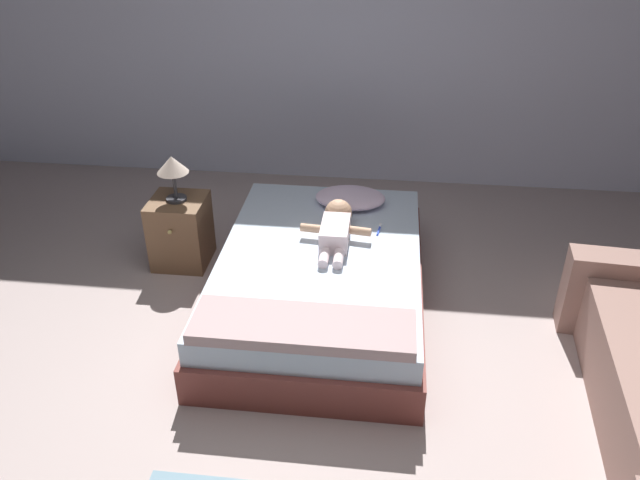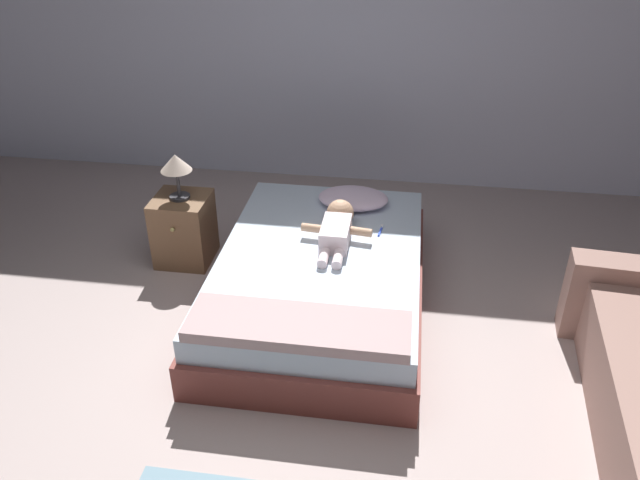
# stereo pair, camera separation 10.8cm
# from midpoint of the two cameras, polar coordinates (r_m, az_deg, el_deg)

# --- Properties ---
(ground_plane) EXTENTS (8.00, 8.00, 0.00)m
(ground_plane) POSITION_cam_midpoint_polar(r_m,az_deg,el_deg) (3.57, -2.48, -14.57)
(ground_plane) COLOR #B09D99
(wall_behind_bed) EXTENTS (8.00, 0.12, 2.71)m
(wall_behind_bed) POSITION_cam_midpoint_polar(r_m,az_deg,el_deg) (5.61, 3.13, 18.56)
(wall_behind_bed) COLOR silver
(wall_behind_bed) RESTS_ON ground_plane
(bed) EXTENTS (1.33, 2.02, 0.40)m
(bed) POSITION_cam_midpoint_polar(r_m,az_deg,el_deg) (4.14, 0.75, -3.63)
(bed) COLOR brown
(bed) RESTS_ON ground_plane
(pillow) EXTENTS (0.51, 0.35, 0.12)m
(pillow) POSITION_cam_midpoint_polar(r_m,az_deg,el_deg) (4.59, 3.72, 3.80)
(pillow) COLOR silver
(pillow) RESTS_ON bed
(baby) EXTENTS (0.47, 0.66, 0.19)m
(baby) POSITION_cam_midpoint_polar(r_m,az_deg,el_deg) (4.17, 2.31, 1.17)
(baby) COLOR silver
(baby) RESTS_ON bed
(toothbrush) EXTENTS (0.03, 0.13, 0.02)m
(toothbrush) POSITION_cam_midpoint_polar(r_m,az_deg,el_deg) (4.29, 6.23, 0.86)
(toothbrush) COLOR blue
(toothbrush) RESTS_ON bed
(nightstand) EXTENTS (0.39, 0.42, 0.51)m
(nightstand) POSITION_cam_midpoint_polar(r_m,az_deg,el_deg) (4.70, -11.59, 0.98)
(nightstand) COLOR brown
(nightstand) RESTS_ON ground_plane
(lamp) EXTENTS (0.22, 0.22, 0.33)m
(lamp) POSITION_cam_midpoint_polar(r_m,az_deg,el_deg) (4.47, -12.27, 6.64)
(lamp) COLOR #333338
(lamp) RESTS_ON nightstand
(blanket) EXTENTS (1.19, 0.37, 0.06)m
(blanket) POSITION_cam_midpoint_polar(r_m,az_deg,el_deg) (3.37, -1.07, -7.86)
(blanket) COLOR #B29494
(blanket) RESTS_ON bed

